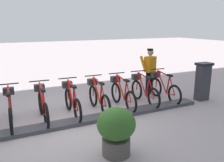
{
  "coord_description": "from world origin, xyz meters",
  "views": [
    {
      "loc": [
        -5.52,
        1.52,
        2.53
      ],
      "look_at": [
        0.5,
        -1.4,
        0.9
      ],
      "focal_mm": 37.69,
      "sensor_mm": 36.0,
      "label": 1
    }
  ],
  "objects_px": {
    "payment_kiosk": "(203,81)",
    "bike_docked_3": "(98,97)",
    "bike_docked_0": "(164,88)",
    "bike_docked_4": "(72,101)",
    "planter_bush": "(116,129)",
    "bike_docked_6": "(10,110)",
    "bike_docked_1": "(144,90)",
    "bike_docked_5": "(43,105)",
    "worker_near_rack": "(150,69)",
    "bike_docked_2": "(122,94)"
  },
  "relations": [
    {
      "from": "payment_kiosk",
      "to": "bike_docked_3",
      "type": "height_order",
      "value": "payment_kiosk"
    },
    {
      "from": "bike_docked_3",
      "to": "bike_docked_0",
      "type": "bearing_deg",
      "value": -90.0
    },
    {
      "from": "bike_docked_4",
      "to": "planter_bush",
      "type": "bearing_deg",
      "value": -175.5
    },
    {
      "from": "bike_docked_6",
      "to": "planter_bush",
      "type": "relative_size",
      "value": 1.77
    },
    {
      "from": "bike_docked_1",
      "to": "bike_docked_6",
      "type": "xyz_separation_m",
      "value": [
        0.0,
        4.0,
        0.0
      ]
    },
    {
      "from": "bike_docked_4",
      "to": "bike_docked_5",
      "type": "distance_m",
      "value": 0.8
    },
    {
      "from": "planter_bush",
      "to": "bike_docked_0",
      "type": "bearing_deg",
      "value": -51.53
    },
    {
      "from": "payment_kiosk",
      "to": "bike_docked_0",
      "type": "relative_size",
      "value": 0.74
    },
    {
      "from": "bike_docked_4",
      "to": "bike_docked_6",
      "type": "height_order",
      "value": "same"
    },
    {
      "from": "bike_docked_0",
      "to": "bike_docked_4",
      "type": "xyz_separation_m",
      "value": [
        0.0,
        3.2,
        0.0
      ]
    },
    {
      "from": "worker_near_rack",
      "to": "bike_docked_6",
      "type": "bearing_deg",
      "value": 100.25
    },
    {
      "from": "bike_docked_5",
      "to": "bike_docked_1",
      "type": "bearing_deg",
      "value": -90.0
    },
    {
      "from": "payment_kiosk",
      "to": "planter_bush",
      "type": "height_order",
      "value": "payment_kiosk"
    },
    {
      "from": "bike_docked_1",
      "to": "worker_near_rack",
      "type": "height_order",
      "value": "worker_near_rack"
    },
    {
      "from": "bike_docked_1",
      "to": "bike_docked_4",
      "type": "relative_size",
      "value": 1.0
    },
    {
      "from": "bike_docked_2",
      "to": "worker_near_rack",
      "type": "relative_size",
      "value": 1.04
    },
    {
      "from": "payment_kiosk",
      "to": "bike_docked_3",
      "type": "distance_m",
      "value": 3.63
    },
    {
      "from": "bike_docked_3",
      "to": "planter_bush",
      "type": "relative_size",
      "value": 1.77
    },
    {
      "from": "payment_kiosk",
      "to": "bike_docked_6",
      "type": "height_order",
      "value": "payment_kiosk"
    },
    {
      "from": "bike_docked_1",
      "to": "bike_docked_5",
      "type": "bearing_deg",
      "value": 90.0
    },
    {
      "from": "bike_docked_1",
      "to": "planter_bush",
      "type": "height_order",
      "value": "bike_docked_1"
    },
    {
      "from": "bike_docked_6",
      "to": "bike_docked_5",
      "type": "bearing_deg",
      "value": -90.0
    },
    {
      "from": "bike_docked_3",
      "to": "bike_docked_6",
      "type": "relative_size",
      "value": 1.0
    },
    {
      "from": "bike_docked_2",
      "to": "bike_docked_5",
      "type": "xyz_separation_m",
      "value": [
        0.0,
        2.4,
        0.0
      ]
    },
    {
      "from": "planter_bush",
      "to": "payment_kiosk",
      "type": "bearing_deg",
      "value": -66.51
    },
    {
      "from": "bike_docked_0",
      "to": "bike_docked_1",
      "type": "relative_size",
      "value": 1.0
    },
    {
      "from": "bike_docked_0",
      "to": "bike_docked_1",
      "type": "distance_m",
      "value": 0.8
    },
    {
      "from": "bike_docked_0",
      "to": "worker_near_rack",
      "type": "bearing_deg",
      "value": -1.19
    },
    {
      "from": "bike_docked_1",
      "to": "bike_docked_2",
      "type": "distance_m",
      "value": 0.8
    },
    {
      "from": "bike_docked_5",
      "to": "worker_near_rack",
      "type": "bearing_deg",
      "value": -77.76
    },
    {
      "from": "bike_docked_3",
      "to": "bike_docked_6",
      "type": "distance_m",
      "value": 2.4
    },
    {
      "from": "payment_kiosk",
      "to": "bike_docked_0",
      "type": "distance_m",
      "value": 1.33
    },
    {
      "from": "bike_docked_5",
      "to": "planter_bush",
      "type": "distance_m",
      "value": 2.59
    },
    {
      "from": "worker_near_rack",
      "to": "bike_docked_4",
      "type": "bearing_deg",
      "value": 105.16
    },
    {
      "from": "bike_docked_3",
      "to": "payment_kiosk",
      "type": "bearing_deg",
      "value": -99.08
    },
    {
      "from": "bike_docked_4",
      "to": "worker_near_rack",
      "type": "distance_m",
      "value": 3.37
    },
    {
      "from": "worker_near_rack",
      "to": "bike_docked_0",
      "type": "bearing_deg",
      "value": 178.81
    },
    {
      "from": "worker_near_rack",
      "to": "planter_bush",
      "type": "xyz_separation_m",
      "value": [
        -3.26,
        3.03,
        -0.37
      ]
    },
    {
      "from": "bike_docked_0",
      "to": "bike_docked_3",
      "type": "xyz_separation_m",
      "value": [
        0.0,
        2.4,
        0.0
      ]
    },
    {
      "from": "payment_kiosk",
      "to": "bike_docked_2",
      "type": "height_order",
      "value": "payment_kiosk"
    },
    {
      "from": "bike_docked_0",
      "to": "payment_kiosk",
      "type": "bearing_deg",
      "value": -115.88
    },
    {
      "from": "bike_docked_2",
      "to": "bike_docked_3",
      "type": "bearing_deg",
      "value": 90.0
    },
    {
      "from": "bike_docked_2",
      "to": "planter_bush",
      "type": "distance_m",
      "value": 2.78
    },
    {
      "from": "worker_near_rack",
      "to": "bike_docked_5",
      "type": "bearing_deg",
      "value": 102.24
    },
    {
      "from": "bike_docked_5",
      "to": "planter_bush",
      "type": "bearing_deg",
      "value": -157.56
    },
    {
      "from": "bike_docked_4",
      "to": "worker_near_rack",
      "type": "bearing_deg",
      "value": -74.84
    },
    {
      "from": "bike_docked_5",
      "to": "bike_docked_6",
      "type": "height_order",
      "value": "same"
    },
    {
      "from": "bike_docked_2",
      "to": "bike_docked_5",
      "type": "bearing_deg",
      "value": 90.0
    },
    {
      "from": "bike_docked_4",
      "to": "bike_docked_5",
      "type": "relative_size",
      "value": 1.0
    },
    {
      "from": "bike_docked_2",
      "to": "worker_near_rack",
      "type": "distance_m",
      "value": 1.9
    }
  ]
}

